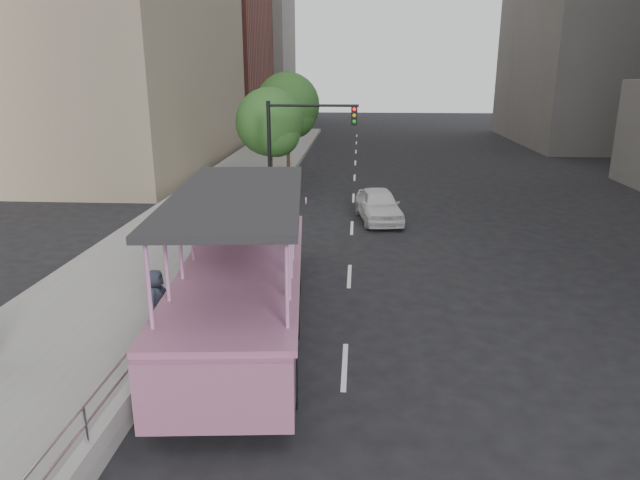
# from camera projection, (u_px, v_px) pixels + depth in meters

# --- Properties ---
(ground) EXTENTS (160.00, 160.00, 0.00)m
(ground) POSITION_uv_depth(u_px,v_px,m) (309.00, 327.00, 15.06)
(ground) COLOR black
(sidewalk) EXTENTS (5.50, 80.00, 0.30)m
(sidewalk) POSITION_uv_depth(u_px,v_px,m) (198.00, 222.00, 24.95)
(sidewalk) COLOR gray
(sidewalk) RESTS_ON ground
(kerb_wall) EXTENTS (0.24, 30.00, 0.36)m
(kerb_wall) POSITION_uv_depth(u_px,v_px,m) (211.00, 281.00, 17.04)
(kerb_wall) COLOR #9E9E99
(kerb_wall) RESTS_ON sidewalk
(guardrail) EXTENTS (0.07, 22.00, 0.71)m
(guardrail) POSITION_uv_depth(u_px,v_px,m) (209.00, 260.00, 16.85)
(guardrail) COLOR silver
(guardrail) RESTS_ON kerb_wall
(duck_boat) EXTENTS (3.78, 11.68, 3.81)m
(duck_boat) POSITION_uv_depth(u_px,v_px,m) (248.00, 268.00, 15.33)
(duck_boat) COLOR black
(duck_boat) RESTS_ON ground
(car) EXTENTS (2.34, 4.47, 1.45)m
(car) POSITION_uv_depth(u_px,v_px,m) (379.00, 205.00, 25.55)
(car) COLOR silver
(car) RESTS_ON ground
(pedestrian_far) EXTENTS (0.52, 0.78, 1.55)m
(pedestrian_far) POSITION_uv_depth(u_px,v_px,m) (157.00, 300.00, 14.11)
(pedestrian_far) COLOR #2B3140
(pedestrian_far) RESTS_ON sidewalk
(parking_sign) EXTENTS (0.18, 0.59, 2.68)m
(parking_sign) POSITION_uv_depth(u_px,v_px,m) (239.00, 211.00, 20.41)
(parking_sign) COLOR black
(parking_sign) RESTS_ON ground
(traffic_signal) EXTENTS (4.20, 0.32, 5.20)m
(traffic_signal) POSITION_uv_depth(u_px,v_px,m) (295.00, 139.00, 26.12)
(traffic_signal) COLOR black
(traffic_signal) RESTS_ON ground
(street_tree_near) EXTENTS (3.52, 3.52, 5.72)m
(street_tree_near) POSITION_uv_depth(u_px,v_px,m) (271.00, 125.00, 29.41)
(street_tree_near) COLOR #3E2A1C
(street_tree_near) RESTS_ON ground
(street_tree_far) EXTENTS (3.97, 3.97, 6.45)m
(street_tree_far) POSITION_uv_depth(u_px,v_px,m) (289.00, 108.00, 34.99)
(street_tree_far) COLOR #3E2A1C
(street_tree_far) RESTS_ON ground
(midrise_brick) EXTENTS (18.00, 16.00, 26.00)m
(midrise_brick) POSITION_uv_depth(u_px,v_px,m) (174.00, 4.00, 58.39)
(midrise_brick) COLOR brown
(midrise_brick) RESTS_ON ground
(midrise_stone_b) EXTENTS (16.00, 14.00, 20.00)m
(midrise_stone_b) POSITION_uv_depth(u_px,v_px,m) (229.00, 42.00, 74.42)
(midrise_stone_b) COLOR slate
(midrise_stone_b) RESTS_ON ground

